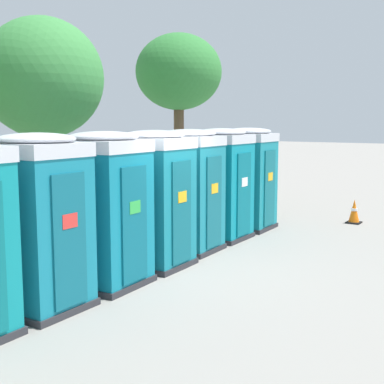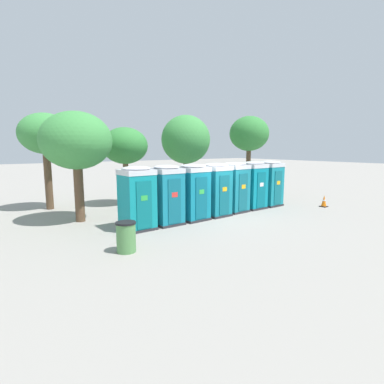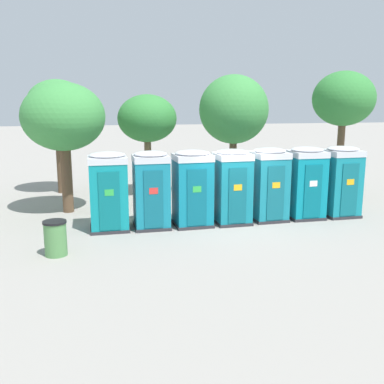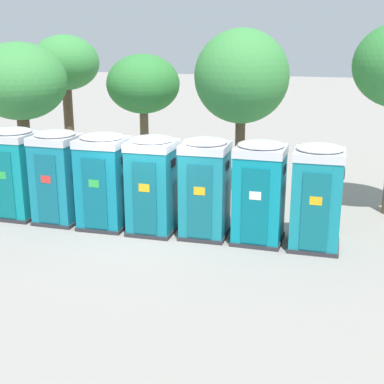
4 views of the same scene
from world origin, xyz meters
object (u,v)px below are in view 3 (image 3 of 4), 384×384
street_tree_2 (63,118)px  portapotty_3 (232,186)px  street_tree_0 (234,110)px  street_tree_4 (344,100)px  portapotty_0 (108,191)px  portapotty_2 (192,188)px  portapotty_1 (151,189)px  portapotty_5 (305,182)px  street_tree_1 (147,119)px  portapotty_6 (341,181)px  trash_can (55,238)px  portapotty_4 (269,184)px  street_tree_3 (57,105)px

street_tree_2 → portapotty_3: bearing=-24.8°
street_tree_0 → street_tree_4: bearing=-9.9°
portapotty_0 → portapotty_2: bearing=0.5°
portapotty_3 → street_tree_4: street_tree_4 is taller
portapotty_1 → portapotty_5: bearing=2.6°
portapotty_2 → street_tree_0: bearing=59.3°
portapotty_2 → portapotty_3: 1.38m
street_tree_1 → portapotty_2: bearing=-78.7°
street_tree_1 → portapotty_0: bearing=-108.6°
portapotty_6 → trash_can: (-9.70, -2.53, -0.80)m
portapotty_3 → portapotty_4: size_ratio=1.00×
street_tree_3 → portapotty_0: bearing=-72.0°
portapotty_1 → portapotty_3: same height
portapotty_4 → street_tree_4: 6.32m
portapotty_0 → street_tree_1: bearing=71.4°
portapotty_4 → portapotty_1: bearing=-177.1°
portapotty_1 → street_tree_0: size_ratio=0.49×
portapotty_1 → portapotty_4: (4.12, 0.21, 0.00)m
portapotty_1 → street_tree_1: street_tree_1 is taller
portapotty_2 → portapotty_3: size_ratio=1.00×
portapotty_0 → street_tree_0: bearing=39.6°
portapotty_5 → trash_can: portapotty_5 is taller
portapotty_1 → street_tree_0: 6.44m
portapotty_4 → portapotty_5: bearing=1.8°
portapotty_0 → portapotty_3: bearing=0.9°
portapotty_1 → street_tree_3: street_tree_3 is taller
portapotty_5 → street_tree_2: (-8.39, 2.41, 2.23)m
street_tree_1 → street_tree_2: (-3.25, -2.45, 0.18)m
portapotty_3 → portapotty_5: size_ratio=1.00×
portapotty_4 → street_tree_1: bearing=127.5°
portapotty_3 → trash_can: bearing=-157.6°
street_tree_1 → street_tree_3: 4.06m
street_tree_0 → portapotty_0: bearing=-140.4°
portapotty_0 → portapotty_2: same height
portapotty_1 → trash_can: size_ratio=2.63×
portapotty_4 → street_tree_3: street_tree_3 is taller
portapotty_5 → street_tree_3: bearing=145.6°
portapotty_5 → trash_can: (-8.33, -2.50, -0.80)m
street_tree_0 → street_tree_4: (4.61, -0.81, 0.43)m
portapotty_2 → street_tree_2: 5.50m
portapotty_5 → street_tree_1: (-5.15, 4.86, 2.04)m
portapotty_2 → street_tree_3: street_tree_3 is taller
portapotty_4 → street_tree_1: street_tree_1 is taller
portapotty_0 → street_tree_3: 7.23m
portapotty_0 → trash_can: bearing=-122.9°
street_tree_3 → street_tree_2: bearing=-81.3°
portapotty_4 → street_tree_1: (-3.77, 4.91, 2.04)m
portapotty_1 → street_tree_4: 9.77m
portapotty_0 → portapotty_6: (8.25, 0.29, 0.00)m
portapotty_4 → trash_can: portapotty_4 is taller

